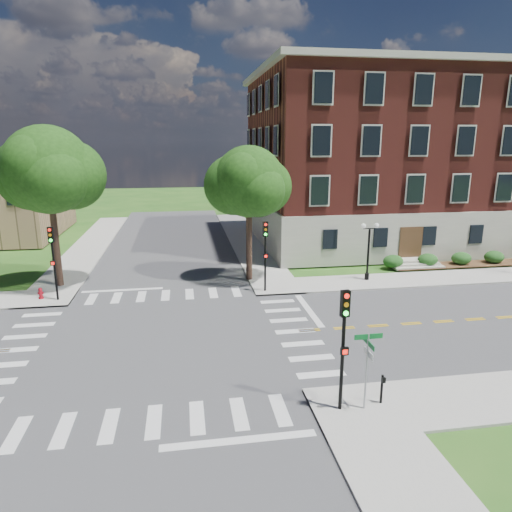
{
  "coord_description": "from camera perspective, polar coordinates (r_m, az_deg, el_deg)",
  "views": [
    {
      "loc": [
        1.38,
        -22.52,
        10.18
      ],
      "look_at": [
        5.75,
        4.5,
        3.2
      ],
      "focal_mm": 32.0,
      "sensor_mm": 36.0,
      "label": 1
    }
  ],
  "objects": [
    {
      "name": "street_sign_pole",
      "position": [
        17.97,
        13.76,
        -12.11
      ],
      "size": [
        1.1,
        1.1,
        3.1
      ],
      "color": "gray",
      "rests_on": "ground"
    },
    {
      "name": "tree_c",
      "position": [
        34.08,
        -24.56,
        9.73
      ],
      "size": [
        5.92,
        5.92,
        11.08
      ],
      "color": "#312118",
      "rests_on": "ground"
    },
    {
      "name": "road_ns",
      "position": [
        24.75,
        -11.74,
        -10.28
      ],
      "size": [
        12.0,
        90.0,
        0.01
      ],
      "primitive_type": "cube",
      "color": "#3D3D3F",
      "rests_on": "ground"
    },
    {
      "name": "shrub_row",
      "position": [
        43.25,
        27.52,
        -0.96
      ],
      "size": [
        18.0,
        2.0,
        1.3
      ],
      "primitive_type": null,
      "color": "#1D4918",
      "rests_on": "ground"
    },
    {
      "name": "push_button_post",
      "position": [
        19.17,
        15.47,
        -15.57
      ],
      "size": [
        0.14,
        0.21,
        1.2
      ],
      "color": "black",
      "rests_on": "ground"
    },
    {
      "name": "traffic_signal_ne",
      "position": [
        30.62,
        1.17,
        1.1
      ],
      "size": [
        0.34,
        0.38,
        4.8
      ],
      "color": "black",
      "rests_on": "ground"
    },
    {
      "name": "crosswalk_east",
      "position": [
        25.39,
        4.93,
        -9.39
      ],
      "size": [
        2.2,
        10.2,
        0.02
      ],
      "primitive_type": null,
      "color": "silver",
      "rests_on": "ground"
    },
    {
      "name": "twin_lamp_west",
      "position": [
        34.29,
        13.89,
        0.98
      ],
      "size": [
        1.36,
        0.36,
        4.23
      ],
      "color": "black",
      "rests_on": "ground"
    },
    {
      "name": "traffic_signal_se",
      "position": [
        17.38,
        10.9,
        -9.7
      ],
      "size": [
        0.34,
        0.38,
        4.8
      ],
      "color": "black",
      "rests_on": "ground"
    },
    {
      "name": "road_ew",
      "position": [
        24.75,
        -11.74,
        -10.29
      ],
      "size": [
        90.0,
        12.0,
        0.01
      ],
      "primitive_type": "cube",
      "color": "#3D3D3F",
      "rests_on": "ground"
    },
    {
      "name": "main_building",
      "position": [
        49.97,
        18.12,
        11.5
      ],
      "size": [
        30.6,
        22.4,
        16.5
      ],
      "color": "#A6A292",
      "rests_on": "ground"
    },
    {
      "name": "traffic_signal_nw",
      "position": [
        31.58,
        -24.07,
        0.25
      ],
      "size": [
        0.35,
        0.39,
        4.8
      ],
      "color": "black",
      "rests_on": "ground"
    },
    {
      "name": "sidewalk_ne",
      "position": [
        41.65,
        10.76,
        -0.01
      ],
      "size": [
        34.0,
        34.0,
        0.12
      ],
      "color": "#9E9B93",
      "rests_on": "ground"
    },
    {
      "name": "stop_bar_east",
      "position": [
        28.46,
        6.61,
        -6.75
      ],
      "size": [
        0.4,
        5.5,
        0.0
      ],
      "primitive_type": "cube",
      "color": "silver",
      "rests_on": "ground"
    },
    {
      "name": "tree_d",
      "position": [
        32.67,
        -0.9,
        9.23
      ],
      "size": [
        5.07,
        5.07,
        9.74
      ],
      "color": "#312118",
      "rests_on": "ground"
    },
    {
      "name": "ground",
      "position": [
        24.75,
        -11.74,
        -10.3
      ],
      "size": [
        160.0,
        160.0,
        0.0
      ],
      "primitive_type": "plane",
      "color": "#225317",
      "rests_on": "ground"
    },
    {
      "name": "fire_hydrant",
      "position": [
        32.94,
        -25.32,
        -4.27
      ],
      "size": [
        0.35,
        0.35,
        0.75
      ],
      "color": "maroon",
      "rests_on": "ground"
    }
  ]
}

